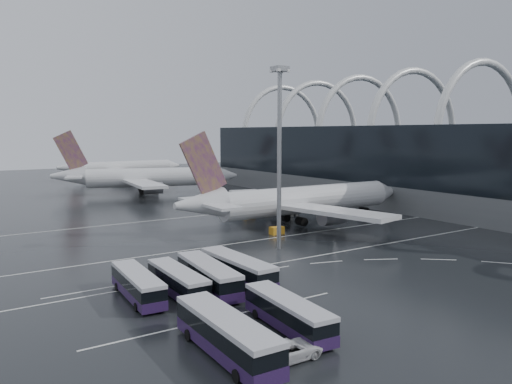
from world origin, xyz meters
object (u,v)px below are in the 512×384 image
bus_row_far_a (226,334)px  airliner_gate_b (145,178)px  van_curve_a (290,350)px  gse_cart_belly_b (293,213)px  bus_row_far_c (288,313)px  gse_cart_belly_e (249,213)px  airliner_main (297,201)px  bus_row_near_d (237,269)px  airliner_gate_c (120,168)px  floodlight_mast (279,136)px  gse_cart_belly_c (277,230)px  bus_row_near_a (138,284)px  bus_row_near_b (178,281)px  bus_row_near_c (208,275)px

bus_row_far_a → airliner_gate_b: bearing=-15.8°
van_curve_a → gse_cart_belly_b: bearing=-37.0°
airliner_gate_b → bus_row_far_c: (-26.62, -106.60, -3.12)m
van_curve_a → gse_cart_belly_e: bearing=-29.2°
bus_row_far_a → airliner_main: bearing=-41.7°
bus_row_near_d → bus_row_far_a: bearing=145.3°
airliner_gate_c → floodlight_mast: size_ratio=1.73×
bus_row_far_a → gse_cart_belly_c: bearing=-38.7°
airliner_main → bus_row_near_d: bearing=-137.8°
bus_row_near_d → gse_cart_belly_c: size_ratio=5.32×
airliner_gate_b → gse_cart_belly_c: size_ratio=21.33×
airliner_gate_c → bus_row_near_a: bearing=-108.6°
bus_row_far_c → airliner_gate_c: bearing=-8.1°
airliner_gate_c → floodlight_mast: 131.21m
bus_row_far_c → floodlight_mast: floodlight_mast is taller
airliner_main → bus_row_near_a: 50.29m
bus_row_near_b → bus_row_far_c: (4.42, -14.95, 0.00)m
airliner_main → bus_row_far_a: (-41.68, -44.05, -2.81)m
airliner_gate_b → airliner_gate_c: bearing=98.0°
bus_row_near_c → bus_row_near_a: bearing=83.5°
bus_row_near_d → gse_cart_belly_e: 49.87m
gse_cart_belly_b → bus_row_far_c: bearing=-128.0°
airliner_main → gse_cart_belly_b: bearing=57.0°
bus_row_near_c → bus_row_near_b: bearing=88.5°
gse_cart_belly_b → gse_cart_belly_c: size_ratio=0.82×
airliner_gate_b → floodlight_mast: 80.96m
bus_row_near_b → bus_row_near_c: (3.71, -0.45, 0.15)m
airliner_main → gse_cart_belly_c: (-9.27, -6.08, -3.98)m
bus_row_near_c → bus_row_far_a: bearing=162.3°
gse_cart_belly_c → bus_row_near_b: bearing=-143.8°
bus_row_near_b → floodlight_mast: bearing=-60.5°
airliner_main → airliner_gate_b: (-7.47, 64.16, 0.10)m
bus_row_far_c → gse_cart_belly_c: 44.03m
bus_row_near_a → floodlight_mast: size_ratio=0.43×
airliner_main → bus_row_near_d: size_ratio=4.10×
airliner_gate_c → bus_row_far_c: (-35.47, -156.53, -2.76)m
airliner_gate_b → gse_cart_belly_b: 57.66m
bus_row_far_a → gse_cart_belly_c: size_ratio=5.48×
bus_row_near_c → gse_cart_belly_e: (32.35, 41.78, -1.13)m
van_curve_a → floodlight_mast: bearing=-33.9°
bus_row_near_c → gse_cart_belly_c: size_ratio=5.35×
airliner_main → bus_row_far_c: airliner_main is taller
bus_row_near_a → van_curve_a: (5.07, -21.24, -0.84)m
bus_row_near_d → bus_row_far_a: bus_row_far_a is taller
bus_row_near_b → gse_cart_belly_c: size_ratio=4.85×
bus_row_far_a → bus_row_far_c: (7.58, 1.62, -0.21)m
bus_row_near_d → bus_row_far_c: (-3.57, -15.08, -0.16)m
bus_row_near_d → van_curve_a: (-7.20, -20.13, -0.99)m
airliner_main → gse_cart_belly_c: size_ratio=21.80×
bus_row_near_d → bus_row_far_a: 20.08m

